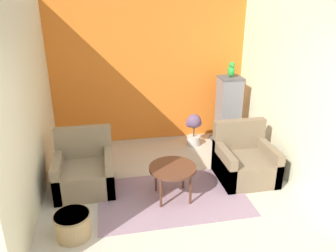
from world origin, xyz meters
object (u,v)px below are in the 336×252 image
Objects in this scene: armchair_left at (85,172)px; potted_plant at (194,127)px; armchair_right at (245,162)px; wicker_basket at (73,225)px; parrot at (231,70)px; coffee_table at (173,170)px; birdcage at (228,112)px.

armchair_left is 1.40× the size of potted_plant.
armchair_right is at bearing -4.36° from armchair_left.
armchair_right is 2.79m from wicker_basket.
parrot reaches higher than wicker_basket.
birdcage is at bearing 49.09° from coffee_table.
parrot reaches higher than coffee_table.
coffee_table is 0.76× the size of armchair_right.
potted_plant is at bearing 46.87° from wicker_basket.
parrot is (-0.00, 0.00, 0.83)m from birdcage.
birdcage reaches higher than armchair_left.
armchair_right is 0.66× the size of birdcage.
birdcage reaches higher than potted_plant.
armchair_right is (2.52, -0.19, 0.00)m from armchair_left.
coffee_table is 0.50× the size of birdcage.
coffee_table is at bearing 22.91° from wicker_basket.
birdcage is (2.74, 1.18, 0.37)m from armchair_left.
coffee_table is 2.26m from birdcage.
potted_plant is at bearing 30.39° from armchair_left.
armchair_right is at bearing 14.99° from coffee_table.
parrot reaches higher than birdcage.
birdcage is (0.22, 1.37, 0.37)m from armchair_right.
armchair_left reaches higher than coffee_table.
wicker_basket is at bearing -95.96° from armchair_left.
parrot is (1.48, 1.71, 1.02)m from coffee_table.
armchair_right is 3.07× the size of parrot.
wicker_basket is at bearing -160.78° from armchair_right.
wicker_basket is (-2.17, -2.31, -0.20)m from potted_plant.
armchair_left is at bearing 84.04° from wicker_basket.
wicker_basket is (-2.63, -0.92, -0.11)m from armchair_right.
birdcage reaches higher than armchair_right.
parrot is at bearing 90.00° from birdcage.
armchair_left is (-1.26, 0.53, -0.18)m from coffee_table.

